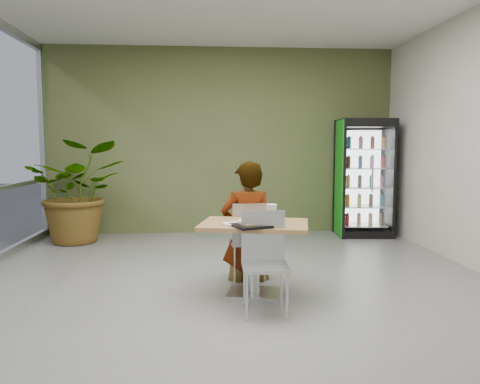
# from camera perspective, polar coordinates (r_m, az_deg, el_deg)

# --- Properties ---
(ground) EXTENTS (7.00, 7.00, 0.00)m
(ground) POSITION_cam_1_polar(r_m,az_deg,el_deg) (4.89, -0.94, -12.39)
(ground) COLOR slate
(ground) RESTS_ON ground
(room_envelope) EXTENTS (6.00, 7.00, 3.20)m
(room_envelope) POSITION_cam_1_polar(r_m,az_deg,el_deg) (4.65, -0.97, 6.70)
(room_envelope) COLOR silver
(room_envelope) RESTS_ON ground
(dining_table) EXTENTS (1.19, 0.94, 0.75)m
(dining_table) POSITION_cam_1_polar(r_m,az_deg,el_deg) (4.72, 1.77, -6.30)
(dining_table) COLOR #AF894B
(dining_table) RESTS_ON ground
(chair_far) EXTENTS (0.43, 0.43, 0.89)m
(chair_far) POSITION_cam_1_polar(r_m,az_deg,el_deg) (5.26, 1.05, -5.27)
(chair_far) COLOR #B3B6B8
(chair_far) RESTS_ON ground
(chair_near) EXTENTS (0.42, 0.42, 0.92)m
(chair_near) POSITION_cam_1_polar(r_m,az_deg,el_deg) (4.31, 2.95, -7.46)
(chair_near) COLOR #B3B6B8
(chair_near) RESTS_ON ground
(seated_woman) EXTENTS (0.64, 0.45, 1.65)m
(seated_woman) POSITION_cam_1_polar(r_m,az_deg,el_deg) (5.30, 0.91, -5.15)
(seated_woman) COLOR black
(seated_woman) RESTS_ON ground
(pizza_plate) EXTENTS (0.31, 0.25, 0.03)m
(pizza_plate) POSITION_cam_1_polar(r_m,az_deg,el_deg) (4.75, 1.07, -3.41)
(pizza_plate) COLOR silver
(pizza_plate) RESTS_ON dining_table
(soda_cup) EXTENTS (0.10, 0.10, 0.18)m
(soda_cup) POSITION_cam_1_polar(r_m,az_deg,el_deg) (4.73, 3.90, -2.61)
(soda_cup) COLOR silver
(soda_cup) RESTS_ON dining_table
(napkin_stack) EXTENTS (0.21, 0.21, 0.02)m
(napkin_stack) POSITION_cam_1_polar(r_m,az_deg,el_deg) (4.53, -0.98, -3.93)
(napkin_stack) COLOR silver
(napkin_stack) RESTS_ON dining_table
(cafeteria_tray) EXTENTS (0.51, 0.44, 0.02)m
(cafeteria_tray) POSITION_cam_1_polar(r_m,az_deg,el_deg) (4.45, 1.99, -4.09)
(cafeteria_tray) COLOR black
(cafeteria_tray) RESTS_ON dining_table
(beverage_fridge) EXTENTS (0.96, 0.77, 1.96)m
(beverage_fridge) POSITION_cam_1_polar(r_m,az_deg,el_deg) (8.15, 14.94, 1.68)
(beverage_fridge) COLOR black
(beverage_fridge) RESTS_ON ground
(potted_plant) EXTENTS (1.64, 1.48, 1.61)m
(potted_plant) POSITION_cam_1_polar(r_m,az_deg,el_deg) (7.76, -19.12, 0.06)
(potted_plant) COLOR #336829
(potted_plant) RESTS_ON ground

